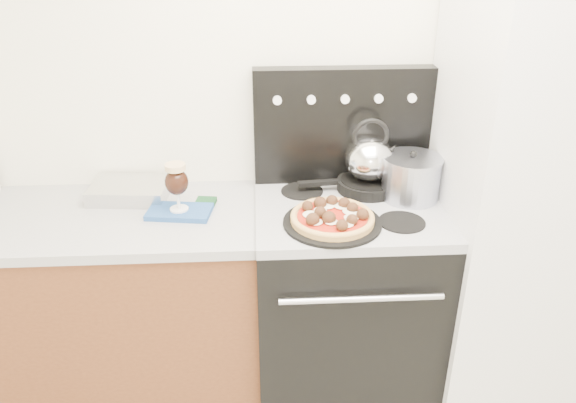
{
  "coord_description": "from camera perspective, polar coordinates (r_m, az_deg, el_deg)",
  "views": [
    {
      "loc": [
        -0.29,
        -0.84,
        1.95
      ],
      "look_at": [
        -0.18,
        1.05,
        1.01
      ],
      "focal_mm": 35.0,
      "sensor_mm": 36.0,
      "label": 1
    }
  ],
  "objects": [
    {
      "name": "pizza_pan",
      "position": [
        2.15,
        4.51,
        -2.15
      ],
      "size": [
        0.46,
        0.46,
        0.01
      ],
      "primitive_type": "cylinder",
      "rotation": [
        0.0,
        0.0,
        0.25
      ],
      "color": "black",
      "rests_on": "cooktop"
    },
    {
      "name": "beer_glass",
      "position": [
        2.25,
        -11.2,
        1.47
      ],
      "size": [
        0.12,
        0.12,
        0.2
      ],
      "primitive_type": null,
      "rotation": [
        0.0,
        0.0,
        -0.35
      ],
      "color": "black",
      "rests_on": "oven_mitt"
    },
    {
      "name": "foil_sheet",
      "position": [
        2.48,
        -15.71,
        1.12
      ],
      "size": [
        0.34,
        0.26,
        0.06
      ],
      "primitive_type": "cube",
      "rotation": [
        0.0,
        0.0,
        -0.09
      ],
      "color": "silver",
      "rests_on": "countertop"
    },
    {
      "name": "fridge",
      "position": [
        2.47,
        22.63,
        0.33
      ],
      "size": [
        0.64,
        0.68,
        1.9
      ],
      "primitive_type": "cube",
      "color": "silver",
      "rests_on": "ground"
    },
    {
      "name": "countertop",
      "position": [
        2.42,
        -20.75,
        -1.72
      ],
      "size": [
        1.48,
        0.63,
        0.04
      ],
      "primitive_type": "cube",
      "color": "#AFAFB1",
      "rests_on": "base_cabinet"
    },
    {
      "name": "cooktop",
      "position": [
        2.3,
        6.21,
        -0.93
      ],
      "size": [
        0.76,
        0.65,
        0.04
      ],
      "primitive_type": "cube",
      "color": "#ADADB2",
      "rests_on": "stove_body"
    },
    {
      "name": "base_cabinet",
      "position": [
        2.65,
        -19.19,
        -10.35
      ],
      "size": [
        1.45,
        0.6,
        0.86
      ],
      "primitive_type": "cube",
      "color": "brown",
      "rests_on": "ground"
    },
    {
      "name": "oven_mitt",
      "position": [
        2.29,
        -10.96,
        -1.05
      ],
      "size": [
        0.27,
        0.18,
        0.02
      ],
      "primitive_type": "cube",
      "rotation": [
        0.0,
        0.0,
        -0.15
      ],
      "color": "#265299",
      "rests_on": "countertop"
    },
    {
      "name": "tea_kettle",
      "position": [
        2.38,
        8.28,
        4.69
      ],
      "size": [
        0.25,
        0.25,
        0.23
      ],
      "primitive_type": null,
      "rotation": [
        0.0,
        0.0,
        -0.24
      ],
      "color": "silver",
      "rests_on": "skillet"
    },
    {
      "name": "skillet",
      "position": [
        2.43,
        8.07,
        1.68
      ],
      "size": [
        0.28,
        0.28,
        0.05
      ],
      "primitive_type": "cylinder",
      "rotation": [
        0.0,
        0.0,
        0.09
      ],
      "color": "black",
      "rests_on": "cooktop"
    },
    {
      "name": "room_shell",
      "position": [
        1.36,
        9.33,
        -4.94
      ],
      "size": [
        3.52,
        3.01,
        2.52
      ],
      "color": "#B2ADA3",
      "rests_on": "ground"
    },
    {
      "name": "backguard",
      "position": [
        2.44,
        5.52,
        7.68
      ],
      "size": [
        0.76,
        0.08,
        0.5
      ],
      "primitive_type": "cube",
      "color": "black",
      "rests_on": "cooktop"
    },
    {
      "name": "pizza",
      "position": [
        2.13,
        4.54,
        -1.48
      ],
      "size": [
        0.4,
        0.4,
        0.05
      ],
      "primitive_type": null,
      "rotation": [
        0.0,
        0.0,
        -0.3
      ],
      "color": "#E9BA5C",
      "rests_on": "pizza_pan"
    },
    {
      "name": "stove_body",
      "position": [
        2.54,
        5.7,
        -10.18
      ],
      "size": [
        0.76,
        0.65,
        0.88
      ],
      "primitive_type": "cube",
      "color": "black",
      "rests_on": "ground"
    },
    {
      "name": "stock_pot",
      "position": [
        2.37,
        12.37,
        2.27
      ],
      "size": [
        0.29,
        0.29,
        0.17
      ],
      "primitive_type": "cylinder",
      "rotation": [
        0.0,
        0.0,
        -0.24
      ],
      "color": "#ACB0C2",
      "rests_on": "cooktop"
    }
  ]
}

